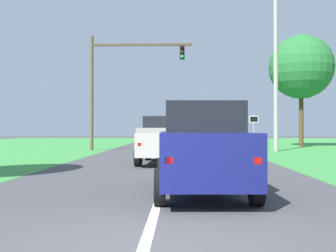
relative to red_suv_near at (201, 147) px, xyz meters
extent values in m
plane|color=#424244|center=(-0.94, 8.09, -1.07)|extent=(120.00, 120.00, 0.00)
cube|color=white|center=(-0.94, -2.91, -1.07)|extent=(0.16, 42.49, 0.01)
cube|color=navy|center=(0.00, -0.06, -0.19)|extent=(2.02, 4.65, 1.05)
cube|color=black|center=(-0.01, 0.17, 0.66)|extent=(1.73, 2.90, 0.64)
cube|color=red|center=(-0.68, -2.35, -0.13)|extent=(0.14, 0.06, 0.12)
cube|color=red|center=(0.84, -2.29, -0.13)|extent=(0.14, 0.06, 0.12)
cylinder|color=black|center=(-0.98, 1.33, -0.71)|extent=(0.25, 0.73, 0.72)
cylinder|color=black|center=(0.88, 1.40, -0.71)|extent=(0.25, 0.73, 0.72)
cylinder|color=black|center=(-0.87, -1.51, -0.71)|extent=(0.25, 0.73, 0.72)
cylinder|color=black|center=(0.98, -1.44, -0.71)|extent=(0.25, 0.73, 0.72)
cube|color=#B7B2A8|center=(-1.03, 8.05, -0.21)|extent=(2.31, 5.18, 0.91)
cube|color=black|center=(-1.04, 7.79, 0.58)|extent=(1.92, 2.01, 0.67)
cube|color=#9C978F|center=(-1.09, 6.47, 0.34)|extent=(2.07, 2.02, 0.20)
cube|color=red|center=(-1.99, 5.57, -0.17)|extent=(0.14, 0.07, 0.12)
cube|color=red|center=(-0.28, 5.50, -0.17)|extent=(0.14, 0.07, 0.12)
cylinder|color=black|center=(-2.00, 9.67, -0.67)|extent=(0.28, 0.81, 0.80)
cylinder|color=black|center=(0.08, 9.58, -0.67)|extent=(0.28, 0.81, 0.80)
cylinder|color=black|center=(-2.14, 6.51, -0.67)|extent=(0.28, 0.81, 0.80)
cylinder|color=black|center=(-0.05, 6.42, -0.67)|extent=(0.28, 0.81, 0.80)
cylinder|color=brown|center=(-6.53, 18.01, 2.82)|extent=(0.24, 0.24, 7.77)
cube|color=#4C3D2B|center=(-3.10, 18.01, 6.10)|extent=(6.85, 0.16, 0.16)
cube|color=black|center=(-0.36, 18.01, 5.55)|extent=(0.32, 0.28, 0.90)
sphere|color=black|center=(-0.36, 17.86, 5.85)|extent=(0.22, 0.22, 0.22)
sphere|color=black|center=(-0.36, 17.86, 5.55)|extent=(0.22, 0.22, 0.22)
sphere|color=#1ED83F|center=(-0.36, 17.86, 5.25)|extent=(0.22, 0.22, 0.22)
cylinder|color=gray|center=(4.49, 18.23, 0.16)|extent=(0.08, 0.08, 2.47)
cube|color=white|center=(4.49, 18.20, 1.05)|extent=(0.60, 0.03, 0.44)
cube|color=black|center=(4.49, 18.19, 1.05)|extent=(0.52, 0.01, 0.36)
cylinder|color=#4C351E|center=(9.37, 23.96, 1.21)|extent=(0.36, 0.36, 4.57)
sphere|color=#256831|center=(9.37, 23.96, 5.45)|extent=(5.22, 5.22, 5.22)
cylinder|color=#9E998E|center=(5.78, 17.42, 3.93)|extent=(0.28, 0.28, 10.00)
camera|label=1|loc=(-0.48, -9.29, 0.42)|focal=43.24mm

